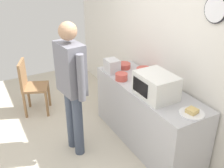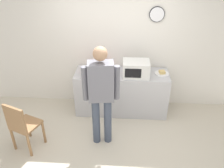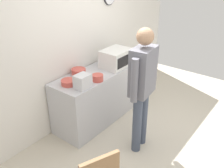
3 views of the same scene
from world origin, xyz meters
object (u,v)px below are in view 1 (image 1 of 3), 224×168
cereal_bowl (123,66)px  toaster (112,66)px  spoon_utensil (165,87)px  wooden_chair (31,85)px  mixing_bowl (144,71)px  person_standing (71,81)px  sandwich_plate (192,112)px  salad_bowl (121,77)px  microwave (156,86)px  fork_utensil (175,95)px

cereal_bowl → toaster: 0.25m
spoon_utensil → wooden_chair: wooden_chair is taller
mixing_bowl → person_standing: person_standing is taller
sandwich_plate → spoon_utensil: size_ratio=1.64×
toaster → wooden_chair: (-0.93, -1.04, -0.46)m
person_standing → spoon_utensil: bearing=69.7°
salad_bowl → toaster: bearing=176.9°
microwave → sandwich_plate: bearing=12.2°
microwave → wooden_chair: size_ratio=0.53×
salad_bowl → wooden_chair: 1.65m
microwave → sandwich_plate: size_ratio=1.79×
salad_bowl → cereal_bowl: salad_bowl is taller
microwave → cereal_bowl: (-0.98, 0.13, -0.11)m
microwave → sandwich_plate: (0.52, 0.11, -0.13)m
fork_utensil → cereal_bowl: bearing=-173.9°
sandwich_plate → person_standing: bearing=-138.0°
mixing_bowl → spoon_utensil: bearing=0.8°
fork_utensil → wooden_chair: size_ratio=0.18×
person_standing → wooden_chair: bearing=-168.0°
salad_bowl → person_standing: 0.76m
fork_utensil → person_standing: (-0.66, -1.11, 0.17)m
toaster → person_standing: 0.84m
toaster → spoon_utensil: toaster is taller
sandwich_plate → spoon_utensil: bearing=165.9°
cereal_bowl → spoon_utensil: bearing=10.2°
mixing_bowl → toaster: (-0.29, -0.37, 0.05)m
sandwich_plate → wooden_chair: 2.71m
salad_bowl → fork_utensil: size_ratio=1.02×
sandwich_plate → wooden_chair: size_ratio=0.30×
mixing_bowl → person_standing: size_ratio=0.13×
microwave → salad_bowl: 0.64m
spoon_utensil → person_standing: (-0.42, -1.15, 0.17)m
sandwich_plate → fork_utensil: (-0.43, 0.13, -0.01)m
toaster → spoon_utensil: (0.77, 0.38, -0.10)m
cereal_bowl → wooden_chair: bearing=-124.5°
microwave → fork_utensil: bearing=71.0°
mixing_bowl → wooden_chair: 1.91m
mixing_bowl → wooden_chair: size_ratio=0.24×
mixing_bowl → toaster: toaster is taller
cereal_bowl → mixing_bowl: 0.38m
spoon_utensil → wooden_chair: bearing=-140.2°
spoon_utensil → person_standing: 1.24m
microwave → wooden_chair: microwave is taller
fork_utensil → person_standing: 1.30m
salad_bowl → cereal_bowl: (-0.36, 0.25, -0.01)m
sandwich_plate → salad_bowl: bearing=-168.5°
mixing_bowl → fork_utensil: bearing=-2.3°
cereal_bowl → person_standing: person_standing is taller
cereal_bowl → wooden_chair: size_ratio=0.23×
microwave → cereal_bowl: microwave is taller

